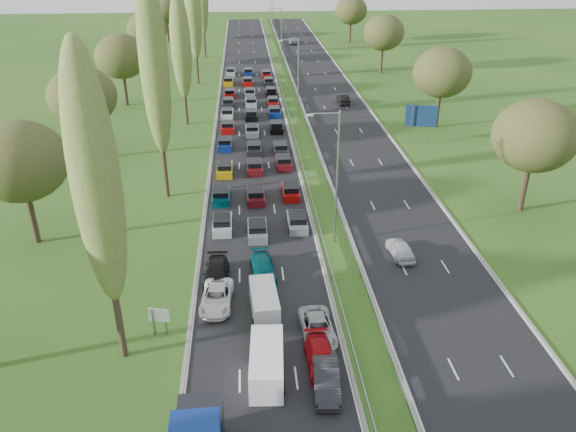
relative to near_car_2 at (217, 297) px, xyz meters
name	(u,v)px	position (x,y,z in m)	size (l,w,h in m)	color
ground	(297,120)	(10.16, 45.90, -0.69)	(260.00, 260.00, 0.00)	#275019
near_carriageway	(251,116)	(3.41, 48.40, -0.69)	(10.50, 215.00, 0.04)	black
far_carriageway	(339,114)	(16.91, 48.40, -0.69)	(10.50, 215.00, 0.04)	black
central_reservation	(295,111)	(10.16, 48.40, -0.14)	(2.36, 215.00, 0.32)	gray
lamp_columns	(298,82)	(10.16, 43.90, 5.31)	(0.18, 140.18, 12.00)	gray
poplar_row	(171,50)	(-5.84, 34.06, 11.70)	(2.80, 127.80, 22.44)	#2D2116
woodland_left	(75,104)	(-16.34, 28.52, 6.99)	(8.00, 166.00, 11.10)	#2D2116
woodland_right	(464,88)	(29.66, 32.56, 6.99)	(8.00, 153.00, 11.10)	#2D2116
traffic_queue_fill	(252,123)	(3.45, 43.45, -0.25)	(9.13, 69.74, 0.80)	#B2B7BC
near_car_2	(217,297)	(0.00, 0.00, 0.00)	(2.21, 4.80, 1.33)	white
near_car_3	(216,273)	(-0.15, 3.25, 0.03)	(1.95, 4.79, 1.39)	black
near_car_7	(263,268)	(3.57, 3.83, -0.01)	(1.84, 4.53, 1.32)	#054C54
near_car_9	(326,379)	(6.88, -9.11, 0.06)	(1.55, 4.44, 1.46)	black
near_car_10	(318,328)	(6.98, -4.14, -0.01)	(2.17, 4.71, 1.31)	#ACB2B6
near_car_11	(321,357)	(6.80, -7.11, -0.01)	(1.83, 4.50, 1.31)	#AC0A12
far_car_0	(401,249)	(15.35, 5.90, 0.02)	(1.62, 4.04, 1.38)	silver
far_car_1	(343,99)	(18.47, 53.97, 0.10)	(1.62, 4.66, 1.53)	black
far_car_2	(294,40)	(15.40, 110.33, 0.10)	(2.54, 5.50, 1.53)	gray
white_van_front	(267,361)	(3.35, -7.60, 0.37)	(2.02, 5.14, 2.07)	white
white_van_rear	(264,301)	(3.47, -1.07, 0.27)	(1.83, 4.66, 1.87)	white
info_sign	(159,318)	(-3.74, -3.10, 0.68)	(1.47, 0.48, 2.10)	gray
direction_sign	(421,118)	(25.06, 33.80, 2.88)	(3.89, 1.11, 5.20)	gray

